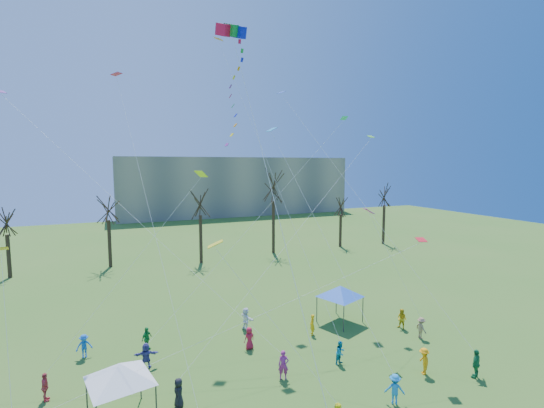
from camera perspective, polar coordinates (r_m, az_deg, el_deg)
name	(u,v)px	position (r m, az deg, el deg)	size (l,w,h in m)	color
distant_building	(235,186)	(101.78, -5.55, 2.75)	(60.00, 14.00, 15.00)	gray
bare_tree_row	(221,207)	(52.98, -7.72, -0.48)	(67.96, 8.08, 12.28)	black
big_box_kite	(239,95)	(23.91, -5.01, 16.08)	(1.90, 6.10, 21.79)	red
canopy_tent_white	(120,372)	(22.52, -21.96, -22.44)	(4.17, 4.17, 3.19)	#3F3F44
canopy_tent_blue	(340,291)	(33.02, 10.22, -12.80)	(3.93, 3.93, 3.15)	#3F3F44
festival_crowd	(247,366)	(25.49, -3.78, -23.17)	(26.08, 14.28, 1.84)	#BA173D
small_kites_aloft	(249,160)	(27.41, -3.45, 6.62)	(29.56, 19.11, 32.79)	#E6AE0C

